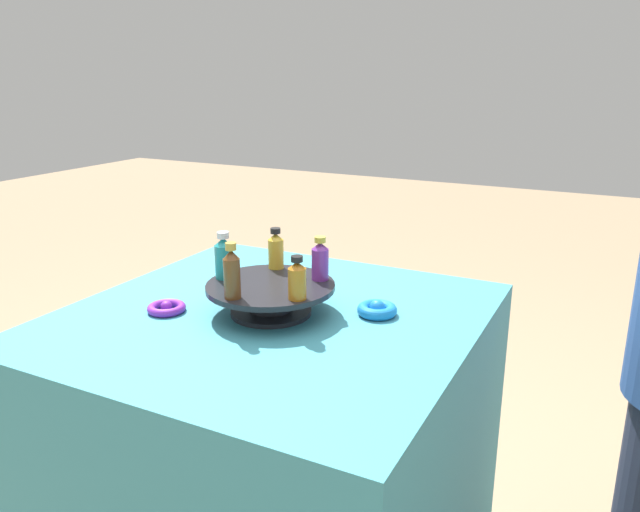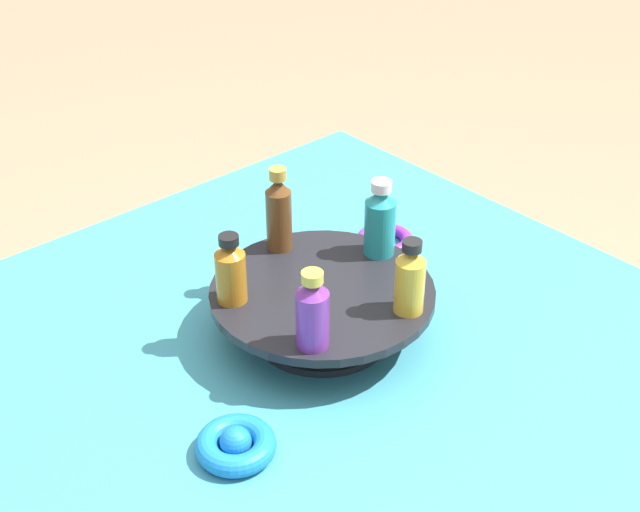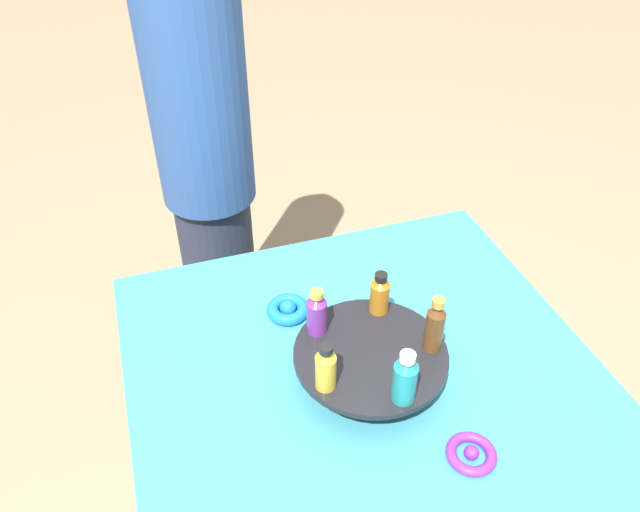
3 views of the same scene
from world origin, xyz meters
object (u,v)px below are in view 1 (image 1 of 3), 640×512
(bottle_purple, at_px, (320,260))
(ribbon_bow_purple, at_px, (167,308))
(bottle_teal, at_px, (224,257))
(bottle_amber, at_px, (297,279))
(bottle_gold, at_px, (276,250))
(ribbon_bow_blue, at_px, (377,309))
(bottle_brown, at_px, (232,273))
(display_stand, at_px, (271,294))

(bottle_purple, distance_m, ribbon_bow_purple, 0.36)
(bottle_teal, relative_size, bottle_amber, 1.16)
(bottle_teal, height_order, ribbon_bow_purple, bottle_teal)
(bottle_gold, bearing_deg, bottle_amber, -47.44)
(bottle_gold, bearing_deg, ribbon_bow_blue, -1.03)
(bottle_gold, height_order, ribbon_bow_purple, bottle_gold)
(bottle_brown, distance_m, bottle_purple, 0.22)
(bottle_purple, bearing_deg, bottle_gold, 168.56)
(display_stand, xyz_separation_m, bottle_amber, (0.10, -0.06, 0.07))
(bottle_gold, distance_m, ribbon_bow_blue, 0.28)
(bottle_amber, height_order, ribbon_bow_blue, bottle_amber)
(ribbon_bow_blue, bearing_deg, ribbon_bow_purple, -155.29)
(bottle_purple, height_order, ribbon_bow_purple, bottle_purple)
(bottle_amber, bearing_deg, ribbon_bow_purple, -172.22)
(bottle_teal, bearing_deg, ribbon_bow_blue, 18.84)
(bottle_gold, bearing_deg, bottle_teal, -119.44)
(ribbon_bow_purple, bearing_deg, bottle_gold, 50.39)
(display_stand, xyz_separation_m, bottle_gold, (-0.05, 0.10, 0.07))
(display_stand, relative_size, bottle_amber, 3.10)
(bottle_amber, bearing_deg, bottle_brown, -155.44)
(bottle_teal, distance_m, ribbon_bow_blue, 0.36)
(display_stand, distance_m, ribbon_bow_blue, 0.24)
(ribbon_bow_blue, bearing_deg, bottle_brown, -138.45)
(bottle_amber, xyz_separation_m, ribbon_bow_purple, (-0.32, -0.04, -0.10))
(ribbon_bow_blue, bearing_deg, bottle_purple, -170.53)
(display_stand, xyz_separation_m, bottle_teal, (-0.11, -0.01, 0.07))
(ribbon_bow_purple, relative_size, ribbon_bow_blue, 0.96)
(display_stand, distance_m, bottle_purple, 0.13)
(bottle_teal, height_order, bottle_amber, bottle_teal)
(bottle_purple, bearing_deg, display_stand, -137.44)
(bottle_gold, xyz_separation_m, ribbon_bow_purple, (-0.17, -0.20, -0.11))
(bottle_brown, distance_m, ribbon_bow_blue, 0.34)
(bottle_gold, height_order, bottle_teal, bottle_teal)
(bottle_amber, relative_size, bottle_purple, 0.93)
(bottle_teal, xyz_separation_m, bottle_brown, (0.09, -0.10, 0.01))
(bottle_amber, bearing_deg, display_stand, 150.56)
(display_stand, distance_m, ribbon_bow_purple, 0.24)
(bottle_brown, xyz_separation_m, ribbon_bow_blue, (0.24, 0.21, -0.11))
(bottle_purple, bearing_deg, ribbon_bow_blue, 9.47)
(bottle_brown, bearing_deg, ribbon_bow_purple, 176.21)
(bottle_brown, bearing_deg, display_stand, 78.56)
(bottle_teal, xyz_separation_m, bottle_amber, (0.21, -0.04, -0.01))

